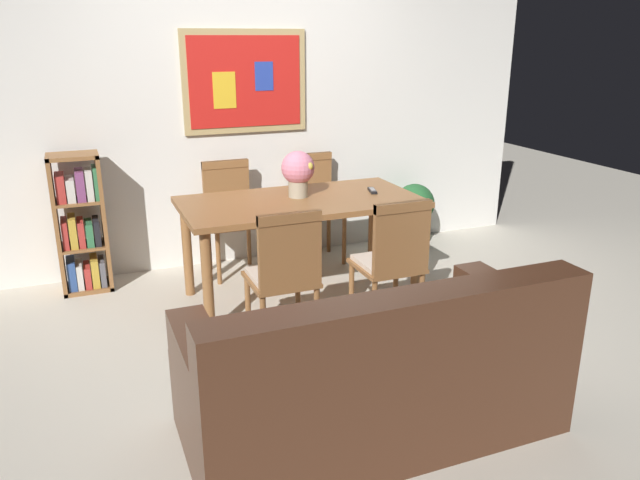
{
  "coord_description": "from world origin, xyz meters",
  "views": [
    {
      "loc": [
        -1.38,
        -3.42,
        1.86
      ],
      "look_at": [
        -0.02,
        -0.05,
        0.65
      ],
      "focal_mm": 34.48,
      "sensor_mm": 36.0,
      "label": 1
    }
  ],
  "objects_px": {
    "dining_table": "(300,212)",
    "dining_chair_far_right": "(315,198)",
    "bookshelf": "(81,227)",
    "tv_remote": "(372,190)",
    "dining_chair_far_left": "(230,208)",
    "flower_vase": "(298,171)",
    "dining_chair_near_right": "(393,255)",
    "potted_ivy": "(414,210)",
    "leather_couch": "(376,377)",
    "dining_chair_near_left": "(285,269)"
  },
  "relations": [
    {
      "from": "dining_table",
      "to": "dining_chair_far_right",
      "type": "relative_size",
      "value": 1.86
    },
    {
      "from": "bookshelf",
      "to": "tv_remote",
      "type": "bearing_deg",
      "value": -20.21
    },
    {
      "from": "dining_chair_far_left",
      "to": "tv_remote",
      "type": "xyz_separation_m",
      "value": [
        0.92,
        -0.72,
        0.23
      ]
    },
    {
      "from": "bookshelf",
      "to": "flower_vase",
      "type": "relative_size",
      "value": 3.16
    },
    {
      "from": "dining_chair_near_right",
      "to": "tv_remote",
      "type": "distance_m",
      "value": 0.83
    },
    {
      "from": "dining_chair_far_left",
      "to": "potted_ivy",
      "type": "height_order",
      "value": "dining_chair_far_left"
    },
    {
      "from": "dining_chair_far_left",
      "to": "bookshelf",
      "type": "bearing_deg",
      "value": 178.25
    },
    {
      "from": "dining_chair_near_right",
      "to": "tv_remote",
      "type": "relative_size",
      "value": 5.61
    },
    {
      "from": "dining_chair_near_right",
      "to": "flower_vase",
      "type": "distance_m",
      "value": 0.99
    },
    {
      "from": "leather_couch",
      "to": "potted_ivy",
      "type": "relative_size",
      "value": 2.97
    },
    {
      "from": "leather_couch",
      "to": "flower_vase",
      "type": "relative_size",
      "value": 5.4
    },
    {
      "from": "dining_table",
      "to": "dining_chair_near_right",
      "type": "bearing_deg",
      "value": -65.67
    },
    {
      "from": "dining_chair_far_right",
      "to": "leather_couch",
      "type": "height_order",
      "value": "dining_chair_far_right"
    },
    {
      "from": "flower_vase",
      "to": "dining_chair_near_right",
      "type": "bearing_deg",
      "value": -68.56
    },
    {
      "from": "dining_chair_near_right",
      "to": "tv_remote",
      "type": "bearing_deg",
      "value": 73.3
    },
    {
      "from": "dining_table",
      "to": "dining_chair_far_left",
      "type": "distance_m",
      "value": 0.81
    },
    {
      "from": "dining_table",
      "to": "potted_ivy",
      "type": "relative_size",
      "value": 2.79
    },
    {
      "from": "bookshelf",
      "to": "tv_remote",
      "type": "relative_size",
      "value": 6.49
    },
    {
      "from": "tv_remote",
      "to": "dining_chair_near_right",
      "type": "bearing_deg",
      "value": -106.7
    },
    {
      "from": "dining_table",
      "to": "dining_chair_near_left",
      "type": "relative_size",
      "value": 1.86
    },
    {
      "from": "flower_vase",
      "to": "bookshelf",
      "type": "bearing_deg",
      "value": 155.42
    },
    {
      "from": "leather_couch",
      "to": "dining_chair_far_left",
      "type": "bearing_deg",
      "value": 92.25
    },
    {
      "from": "dining_chair_near_right",
      "to": "bookshelf",
      "type": "bearing_deg",
      "value": 140.1
    },
    {
      "from": "dining_chair_near_right",
      "to": "leather_couch",
      "type": "bearing_deg",
      "value": -122.08
    },
    {
      "from": "dining_chair_far_right",
      "to": "flower_vase",
      "type": "distance_m",
      "value": 0.89
    },
    {
      "from": "potted_ivy",
      "to": "tv_remote",
      "type": "relative_size",
      "value": 3.74
    },
    {
      "from": "dining_chair_far_right",
      "to": "dining_chair_far_left",
      "type": "bearing_deg",
      "value": -176.71
    },
    {
      "from": "dining_chair_far_left",
      "to": "flower_vase",
      "type": "distance_m",
      "value": 0.84
    },
    {
      "from": "dining_chair_near_right",
      "to": "dining_chair_far_right",
      "type": "bearing_deg",
      "value": 87.49
    },
    {
      "from": "dining_chair_near_left",
      "to": "bookshelf",
      "type": "xyz_separation_m",
      "value": [
        -1.1,
        1.49,
        -0.03
      ]
    },
    {
      "from": "dining_chair_near_right",
      "to": "leather_couch",
      "type": "height_order",
      "value": "dining_chair_near_right"
    },
    {
      "from": "leather_couch",
      "to": "potted_ivy",
      "type": "height_order",
      "value": "leather_couch"
    },
    {
      "from": "bookshelf",
      "to": "potted_ivy",
      "type": "xyz_separation_m",
      "value": [
        2.86,
        -0.02,
        -0.17
      ]
    },
    {
      "from": "dining_chair_far_right",
      "to": "tv_remote",
      "type": "distance_m",
      "value": 0.81
    },
    {
      "from": "dining_table",
      "to": "bookshelf",
      "type": "xyz_separation_m",
      "value": [
        -1.48,
        0.76,
        -0.16
      ]
    },
    {
      "from": "dining_chair_near_right",
      "to": "potted_ivy",
      "type": "height_order",
      "value": "dining_chair_near_right"
    },
    {
      "from": "dining_chair_far_left",
      "to": "dining_chair_near_right",
      "type": "xyz_separation_m",
      "value": [
        0.69,
        -1.49,
        0.0
      ]
    },
    {
      "from": "dining_chair_far_left",
      "to": "dining_table",
      "type": "bearing_deg",
      "value": -64.76
    },
    {
      "from": "dining_table",
      "to": "flower_vase",
      "type": "distance_m",
      "value": 0.29
    },
    {
      "from": "dining_chair_far_right",
      "to": "bookshelf",
      "type": "bearing_deg",
      "value": -179.74
    },
    {
      "from": "flower_vase",
      "to": "leather_couch",
      "type": "bearing_deg",
      "value": -98.33
    },
    {
      "from": "potted_ivy",
      "to": "tv_remote",
      "type": "xyz_separation_m",
      "value": [
        -0.81,
        -0.74,
        0.43
      ]
    },
    {
      "from": "dining_chair_near_left",
      "to": "leather_couch",
      "type": "bearing_deg",
      "value": -82.73
    },
    {
      "from": "dining_table",
      "to": "dining_chair_far_left",
      "type": "height_order",
      "value": "dining_chair_far_left"
    },
    {
      "from": "dining_table",
      "to": "dining_chair_near_right",
      "type": "xyz_separation_m",
      "value": [
        0.34,
        -0.76,
        -0.12
      ]
    },
    {
      "from": "dining_chair_near_right",
      "to": "leather_couch",
      "type": "relative_size",
      "value": 0.51
    },
    {
      "from": "dining_chair_far_left",
      "to": "dining_chair_far_right",
      "type": "distance_m",
      "value": 0.75
    },
    {
      "from": "dining_chair_far_left",
      "to": "dining_chair_near_right",
      "type": "relative_size",
      "value": 1.0
    },
    {
      "from": "dining_chair_far_left",
      "to": "bookshelf",
      "type": "height_order",
      "value": "bookshelf"
    },
    {
      "from": "dining_chair_near_right",
      "to": "flower_vase",
      "type": "xyz_separation_m",
      "value": [
        -0.33,
        0.84,
        0.41
      ]
    }
  ]
}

